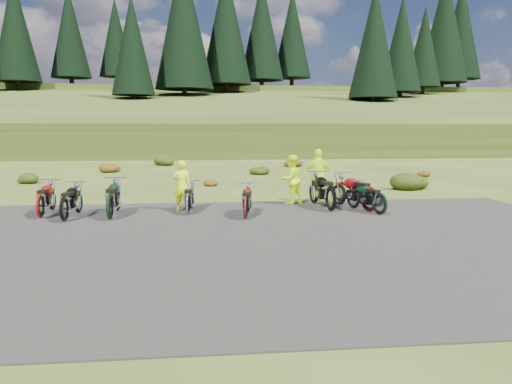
{
  "coord_description": "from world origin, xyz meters",
  "views": [
    {
      "loc": [
        -0.66,
        -13.6,
        2.68
      ],
      "look_at": [
        0.91,
        1.04,
        0.77
      ],
      "focal_mm": 35.0,
      "sensor_mm": 36.0,
      "label": 1
    }
  ],
  "objects": [
    {
      "name": "conifer_24",
      "position": [
        9.0,
        68.0,
        18.16
      ],
      "size": [
        7.04,
        7.04,
        18.0
      ],
      "color": "black",
      "rests_on": "ground"
    },
    {
      "name": "conifer_19",
      "position": [
        -21.0,
        69.0,
        17.36
      ],
      "size": [
        6.16,
        6.16,
        16.0
      ],
      "color": "black",
      "rests_on": "ground"
    },
    {
      "name": "motorcycle_6",
      "position": [
        4.54,
        1.44,
        0.0
      ],
      "size": [
        1.59,
        2.37,
        1.18
      ],
      "primitive_type": null,
      "rotation": [
        0.0,
        0.0,
        1.98
      ],
      "color": "maroon",
      "rests_on": "ground"
    },
    {
      "name": "motorcycle_5",
      "position": [
        3.37,
        1.71,
        0.0
      ],
      "size": [
        1.07,
        2.4,
        1.22
      ],
      "primitive_type": null,
      "rotation": [
        0.0,
        0.0,
        1.7
      ],
      "color": "black",
      "rests_on": "ground"
    },
    {
      "name": "conifer_21",
      "position": [
        -9.0,
        50.0,
        12.56
      ],
      "size": [
        5.28,
        5.28,
        14.0
      ],
      "color": "black",
      "rests_on": "ground"
    },
    {
      "name": "shrub_3",
      "position": [
        -3.3,
        21.9,
        0.46
      ],
      "size": [
        1.56,
        1.56,
        0.92
      ],
      "primitive_type": "ellipsoid",
      "color": "black",
      "rests_on": "ground"
    },
    {
      "name": "shrub_6",
      "position": [
        5.4,
        19.8,
        0.38
      ],
      "size": [
        1.3,
        1.3,
        0.77
      ],
      "primitive_type": "ellipsoid",
      "color": "#5B260B",
      "rests_on": "ground"
    },
    {
      "name": "person_right_a",
      "position": [
        2.39,
        3.36,
        0.85
      ],
      "size": [
        1.04,
        0.96,
        1.71
      ],
      "primitive_type": "imported",
      "rotation": [
        0.0,
        0.0,
        3.63
      ],
      "color": "#CCFA0D",
      "rests_on": "ground"
    },
    {
      "name": "conifer_22",
      "position": [
        -3.0,
        56.0,
        16.77
      ],
      "size": [
        7.92,
        7.92,
        20.0
      ],
      "color": "black",
      "rests_on": "ground"
    },
    {
      "name": "conifer_25",
      "position": [
        15.0,
        74.0,
        18.66
      ],
      "size": [
        6.6,
        6.6,
        17.0
      ],
      "color": "black",
      "rests_on": "ground"
    },
    {
      "name": "person_right_b",
      "position": [
        3.5,
        3.99,
        0.94
      ],
      "size": [
        1.12,
        0.5,
        1.88
      ],
      "primitive_type": "imported",
      "rotation": [
        0.0,
        0.0,
        3.17
      ],
      "color": "#CCFA0D",
      "rests_on": "ground"
    },
    {
      "name": "hill_plateau",
      "position": [
        0.0,
        110.0,
        0.0
      ],
      "size": [
        300.0,
        90.0,
        9.17
      ],
      "primitive_type": "cube",
      "color": "#2B3E14",
      "rests_on": "ground"
    },
    {
      "name": "shrub_4",
      "position": [
        -0.4,
        9.2,
        0.23
      ],
      "size": [
        0.77,
        0.77,
        0.45
      ],
      "primitive_type": "ellipsoid",
      "color": "#5B260B",
      "rests_on": "ground"
    },
    {
      "name": "motorcycle_2",
      "position": [
        -3.35,
        0.97,
        0.0
      ],
      "size": [
        0.76,
        2.19,
        1.14
      ],
      "primitive_type": null,
      "rotation": [
        0.0,
        0.0,
        1.58
      ],
      "color": "black",
      "rests_on": "ground"
    },
    {
      "name": "gravel_pad",
      "position": [
        0.0,
        -2.0,
        0.0
      ],
      "size": [
        20.0,
        12.0,
        0.04
      ],
      "primitive_type": "cube",
      "color": "black",
      "rests_on": "ground"
    },
    {
      "name": "motorcycle_1",
      "position": [
        -5.42,
        1.45,
        0.0
      ],
      "size": [
        0.75,
        2.05,
        1.06
      ],
      "primitive_type": null,
      "rotation": [
        0.0,
        0.0,
        1.61
      ],
      "color": "maroon",
      "rests_on": "ground"
    },
    {
      "name": "shrub_1",
      "position": [
        -9.1,
        11.3,
        0.31
      ],
      "size": [
        1.03,
        1.03,
        0.61
      ],
      "primitive_type": "ellipsoid",
      "color": "black",
      "rests_on": "ground"
    },
    {
      "name": "shrub_5",
      "position": [
        2.5,
        14.5,
        0.31
      ],
      "size": [
        1.03,
        1.03,
        0.61
      ],
      "primitive_type": "ellipsoid",
      "color": "black",
      "rests_on": "ground"
    },
    {
      "name": "person_middle",
      "position": [
        -1.33,
        2.3,
        0.81
      ],
      "size": [
        0.66,
        0.5,
        1.62
      ],
      "primitive_type": "imported",
      "rotation": [
        0.0,
        0.0,
        2.94
      ],
      "color": "#CCFA0D",
      "rests_on": "ground"
    },
    {
      "name": "conifer_18",
      "position": [
        -27.0,
        63.0,
        16.66
      ],
      "size": [
        6.6,
        6.6,
        17.0
      ],
      "color": "black",
      "rests_on": "ground"
    },
    {
      "name": "ground",
      "position": [
        0.0,
        0.0,
        0.0
      ],
      "size": [
        300.0,
        300.0,
        0.0
      ],
      "primitive_type": "plane",
      "color": "#3B4316",
      "rests_on": "ground"
    },
    {
      "name": "shrub_7",
      "position": [
        8.3,
        7.1,
        0.46
      ],
      "size": [
        1.56,
        1.56,
        0.92
      ],
      "primitive_type": "ellipsoid",
      "color": "black",
      "rests_on": "ground"
    },
    {
      "name": "motorcycle_7",
      "position": [
        4.69,
        0.94,
        0.0
      ],
      "size": [
        1.28,
        2.0,
        0.99
      ],
      "primitive_type": null,
      "rotation": [
        0.0,
        0.0,
        1.95
      ],
      "color": "black",
      "rests_on": "ground"
    },
    {
      "name": "conifer_23",
      "position": [
        3.0,
        62.0,
        17.47
      ],
      "size": [
        7.48,
        7.48,
        19.0
      ],
      "color": "black",
      "rests_on": "ground"
    },
    {
      "name": "conifer_30",
      "position": [
        45.0,
        73.0,
        19.66
      ],
      "size": [
        7.48,
        7.48,
        19.0
      ],
      "color": "black",
      "rests_on": "ground"
    },
    {
      "name": "motorcycle_0",
      "position": [
        -4.58,
        0.81,
        0.0
      ],
      "size": [
        0.78,
        2.04,
        1.05
      ],
      "primitive_type": null,
      "rotation": [
        0.0,
        0.0,
        1.51
      ],
      "color": "black",
      "rests_on": "ground"
    },
    {
      "name": "conifer_26",
      "position": [
        21.0,
        49.0,
        13.37
      ],
      "size": [
        6.16,
        6.16,
        16.0
      ],
      "color": "black",
      "rests_on": "ground"
    },
    {
      "name": "conifer_27",
      "position": [
        27.0,
        55.0,
        14.06
      ],
      "size": [
        5.72,
        5.72,
        15.0
      ],
      "color": "black",
      "rests_on": "ground"
    },
    {
      "name": "conifer_29",
      "position": [
        39.0,
        67.0,
        18.97
      ],
      "size": [
        7.92,
        7.92,
        20.0
      ],
      "color": "black",
      "rests_on": "ground"
    },
    {
      "name": "shrub_2",
      "position": [
        -6.2,
        16.6,
        0.38
      ],
      "size": [
        1.3,
        1.3,
        0.77
      ],
      "primitive_type": "ellipsoid",
      "color": "#5B260B",
      "rests_on": "ground"
    },
    {
      "name": "motorcycle_4",
      "position": [
        0.56,
        0.62,
        0.0
      ],
      "size": [
        0.91,
        1.95,
        0.98
      ],
      "primitive_type": null,
      "rotation": [
        0.0,
        0.0,
        1.41
      ],
      "color": "#53180D",
      "rests_on": "ground"
    },
    {
      "name": "motorcycle_3",
      "position": [
        -1.14,
        1.61,
        0.0
      ],
      "size": [
        0.74,
        1.89,
        0.97
      ],
      "primitive_type": null,
      "rotation": [
        0.0,
        0.0,
        1.51
      ],
      "color": "#A5A5AA",
      "rests_on": "ground"
    },
    {
      "name": "conifer_28",
      "position": [
        33.0,
        61.0,
        14.76
      ],
      "size": [
        5.28,
        5.28,
        14.0
      ],
      "color": "black",
      "rests_on": "ground"
    },
    {
      "name": "conifer_20",
      "position": [
        -15.0,
        75.0,
        17.65
      ],
      "size": [
        5.72,
        5.72,
        15.0
      ],
      "color": "black",
      "rests_on": "ground"
    },
    {
      "name": "hill_slope",
      "position": [
        0.0,
        50.0,
        0.0
      ],
      "size": [
        300.0,
        45.97,
        9.37
      ],
      "primitive_type": null,
      "rotation": [
        0.14,
        0.0,
        0.0
      ],
      "color": "#2B3E14",
      "rests_on": "ground"
    },
    {
      "name": "shrub_8",
      "position": [
        11.2,
        12.4,
        0.23
      ],
      "size": [
        0.77,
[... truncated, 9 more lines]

